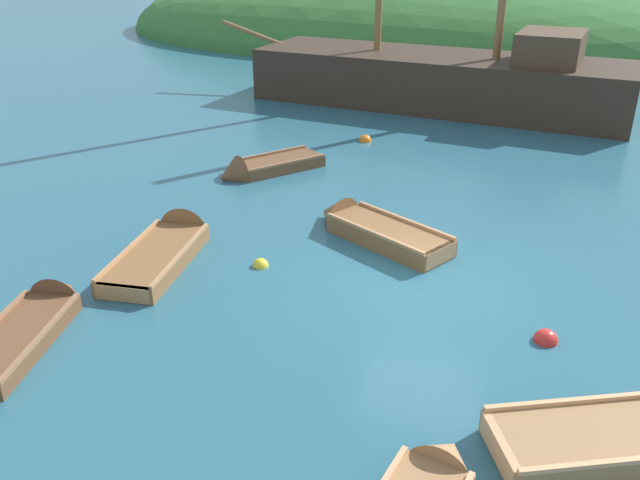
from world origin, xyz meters
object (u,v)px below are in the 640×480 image
rowboat_near_dock (263,169)px  rowboat_outer_right (631,441)px  sailing_ship (441,87)px  rowboat_far (371,230)px  buoy_red (545,341)px  buoy_yellow (261,266)px  rowboat_outer_left (34,325)px  rowboat_center (169,248)px  buoy_orange (365,141)px

rowboat_near_dock → rowboat_outer_right: rowboat_outer_right is taller
sailing_ship → rowboat_far: bearing=99.0°
rowboat_outer_right → rowboat_near_dock: bearing=110.3°
buoy_red → buoy_yellow: buoy_red is taller
rowboat_outer_left → rowboat_outer_right: (9.68, -0.24, 0.05)m
rowboat_near_dock → buoy_yellow: 5.84m
rowboat_near_dock → rowboat_outer_right: 12.60m
sailing_ship → rowboat_far: (0.00, -12.77, -0.62)m
rowboat_outer_left → rowboat_far: (4.87, 5.45, 0.06)m
rowboat_near_dock → buoy_yellow: (2.04, -5.47, -0.10)m
rowboat_outer_left → rowboat_outer_right: size_ratio=0.98×
rowboat_outer_left → buoy_red: size_ratio=8.22×
rowboat_center → rowboat_near_dock: size_ratio=1.21×
rowboat_outer_left → rowboat_outer_right: bearing=-101.3°
rowboat_far → rowboat_outer_right: size_ratio=1.03×
rowboat_outer_left → buoy_red: 8.90m
buoy_yellow → buoy_orange: (0.12, 9.35, 0.00)m
rowboat_center → rowboat_far: bearing=-67.8°
sailing_ship → rowboat_outer_left: (-4.86, -18.22, -0.68)m
sailing_ship → buoy_red: 16.53m
buoy_yellow → rowboat_center: bearing=179.2°
rowboat_outer_left → buoy_yellow: 4.48m
rowboat_far → buoy_orange: (-1.79, 7.26, -0.14)m
rowboat_far → buoy_orange: bearing=-45.6°
rowboat_far → buoy_red: (3.77, -3.30, -0.14)m
buoy_orange → rowboat_far: bearing=-76.1°
rowboat_near_dock → rowboat_outer_right: bearing=83.6°
buoy_red → buoy_yellow: size_ratio=1.27×
rowboat_center → rowboat_near_dock: rowboat_center is taller
rowboat_near_dock → rowboat_outer_right: (8.76, -9.06, 0.03)m
rowboat_far → rowboat_outer_right: 7.45m
sailing_ship → buoy_orange: size_ratio=39.95×
rowboat_far → rowboat_center: rowboat_center is taller
rowboat_center → buoy_red: bearing=-103.8°
sailing_ship → rowboat_center: sailing_ship is taller
rowboat_far → rowboat_center: (-4.05, -2.06, -0.03)m
sailing_ship → buoy_red: bearing=112.2°
rowboat_near_dock → buoy_orange: rowboat_near_dock is taller
sailing_ship → rowboat_outer_left: sailing_ship is taller
buoy_orange → rowboat_outer_left: bearing=-103.6°
rowboat_near_dock → sailing_ship: bearing=-163.1°
rowboat_far → buoy_red: size_ratio=8.58×
rowboat_outer_left → buoy_yellow: size_ratio=10.42×
sailing_ship → buoy_yellow: 15.01m
rowboat_center → rowboat_outer_right: 9.57m
buoy_yellow → rowboat_outer_left: bearing=-131.4°
rowboat_center → buoy_yellow: bearing=-95.6°
sailing_ship → rowboat_outer_right: size_ratio=4.86×
sailing_ship → rowboat_outer_left: size_ratio=4.94×
rowboat_near_dock → buoy_red: bearing=88.7°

